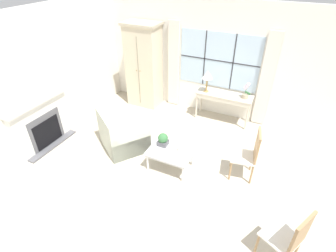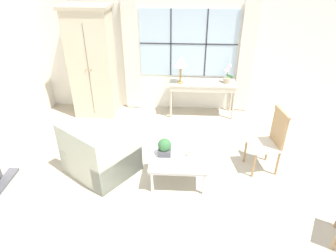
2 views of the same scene
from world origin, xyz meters
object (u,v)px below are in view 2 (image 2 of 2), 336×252
(coffee_table, at_px, (179,162))
(armchair_upholstered, at_px, (99,156))
(armoire, at_px, (92,63))
(potted_orchid, at_px, (227,75))
(console_table, at_px, (202,86))
(table_lamp, at_px, (181,63))
(side_chair_wooden, at_px, (271,138))
(potted_plant_small, at_px, (165,147))
(pillar_candle, at_px, (189,154))

(coffee_table, bearing_deg, armchair_upholstered, 171.93)
(armoire, distance_m, armchair_upholstered, 2.21)
(coffee_table, bearing_deg, potted_orchid, 67.79)
(console_table, bearing_deg, table_lamp, -172.60)
(console_table, bearing_deg, side_chair_wooden, -61.13)
(side_chair_wooden, relative_size, coffee_table, 1.22)
(armoire, xyz_separation_m, potted_orchid, (2.69, 0.06, -0.22))
(table_lamp, xyz_separation_m, armchair_upholstered, (-1.20, -1.96, -0.87))
(potted_orchid, bearing_deg, armoire, -178.83)
(potted_plant_small, xyz_separation_m, pillar_candle, (0.37, -0.03, -0.08))
(potted_orchid, distance_m, armchair_upholstered, 3.01)
(armoire, bearing_deg, coffee_table, -50.11)
(armchair_upholstered, bearing_deg, table_lamp, 58.55)
(armchair_upholstered, distance_m, coffee_table, 1.25)
(pillar_candle, bearing_deg, coffee_table, -153.51)
(armchair_upholstered, bearing_deg, potted_plant_small, -3.68)
(potted_orchid, height_order, coffee_table, potted_orchid)
(console_table, xyz_separation_m, pillar_candle, (-0.26, -2.12, -0.18))
(potted_plant_small, bearing_deg, table_lamp, 85.00)
(coffee_table, xyz_separation_m, potted_plant_small, (-0.21, 0.11, 0.18))
(table_lamp, bearing_deg, coffee_table, -89.02)
(armoire, xyz_separation_m, armchair_upholstered, (0.56, -1.97, -0.82))
(console_table, relative_size, pillar_candle, 10.86)
(armoire, height_order, console_table, armoire)
(potted_plant_small, distance_m, pillar_candle, 0.38)
(table_lamp, bearing_deg, armchair_upholstered, -121.45)
(armoire, bearing_deg, table_lamp, -0.30)
(armchair_upholstered, bearing_deg, potted_orchid, 43.49)
(potted_orchid, height_order, side_chair_wooden, potted_orchid)
(table_lamp, height_order, pillar_candle, table_lamp)
(side_chair_wooden, bearing_deg, coffee_table, -163.32)
(table_lamp, distance_m, potted_plant_small, 2.12)
(console_table, distance_m, potted_plant_small, 2.18)
(console_table, xyz_separation_m, armchair_upholstered, (-1.65, -2.02, -0.36))
(table_lamp, xyz_separation_m, coffee_table, (0.04, -2.14, -0.78))
(armoire, height_order, pillar_candle, armoire)
(armoire, relative_size, side_chair_wooden, 2.14)
(side_chair_wooden, height_order, potted_plant_small, side_chair_wooden)
(armoire, xyz_separation_m, table_lamp, (1.76, -0.01, 0.05))
(console_table, distance_m, coffee_table, 2.25)
(console_table, xyz_separation_m, potted_plant_small, (-0.63, -2.09, -0.10))
(console_table, bearing_deg, armchair_upholstered, -129.29)
(armoire, xyz_separation_m, coffee_table, (1.80, -2.15, -0.73))
(table_lamp, bearing_deg, side_chair_wooden, -50.17)
(armchair_upholstered, xyz_separation_m, coffee_table, (1.24, -0.18, 0.09))
(table_lamp, xyz_separation_m, potted_orchid, (0.94, 0.06, -0.26))
(console_table, bearing_deg, coffee_table, -100.74)
(side_chair_wooden, relative_size, potted_plant_small, 3.87)
(console_table, distance_m, side_chair_wooden, 2.03)
(armchair_upholstered, bearing_deg, pillar_candle, -4.03)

